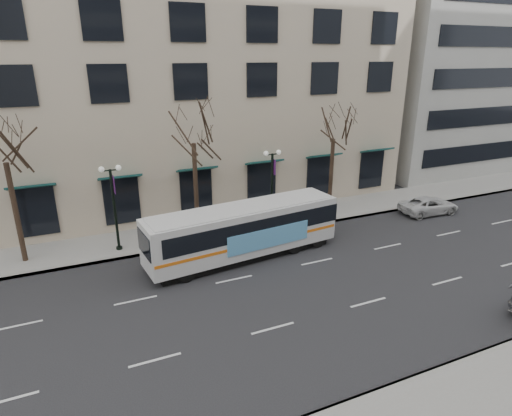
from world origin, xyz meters
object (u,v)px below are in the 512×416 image
lamp_post_right (272,184)px  city_bus (245,230)px  lamp_post_left (114,204)px  tree_far_mid (193,127)px  tree_far_right (334,125)px  white_pickup (429,205)px  tree_far_left (2,144)px

lamp_post_right → city_bus: size_ratio=0.45×
lamp_post_left → lamp_post_right: same height
lamp_post_right → tree_far_mid: bearing=173.2°
lamp_post_left → lamp_post_right: bearing=0.0°
tree_far_right → tree_far_mid: bearing=180.0°
tree_far_mid → lamp_post_right: size_ratio=1.64×
white_pickup → tree_far_mid: bearing=83.3°
tree_far_mid → lamp_post_right: bearing=-6.8°
tree_far_right → city_bus: size_ratio=0.70×
lamp_post_right → white_pickup: size_ratio=1.18×
lamp_post_left → lamp_post_right: size_ratio=1.00×
lamp_post_right → city_bus: 5.17m
tree_far_left → white_pickup: tree_far_left is taller
tree_far_left → tree_far_mid: size_ratio=0.98×
tree_far_left → white_pickup: 27.44m
tree_far_mid → city_bus: size_ratio=0.74×
city_bus → lamp_post_left: bearing=144.8°
city_bus → white_pickup: city_bus is taller
lamp_post_right → city_bus: (-3.45, -3.64, -1.27)m
tree_far_right → city_bus: (-8.45, -4.24, -4.75)m
tree_far_left → tree_far_mid: bearing=0.0°
tree_far_right → city_bus: tree_far_right is taller
lamp_post_right → lamp_post_left: bearing=180.0°
city_bus → tree_far_mid: bearing=104.0°
tree_far_mid → tree_far_left: bearing=-180.0°
tree_far_mid → lamp_post_left: (-4.99, -0.60, -3.96)m
tree_far_right → lamp_post_right: 6.11m
tree_far_left → white_pickup: size_ratio=1.89×
lamp_post_left → white_pickup: (21.57, -2.47, -2.33)m
white_pickup → tree_far_left: bearing=87.2°
tree_far_mid → white_pickup: bearing=-10.5°
lamp_post_left → white_pickup: size_ratio=1.18×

